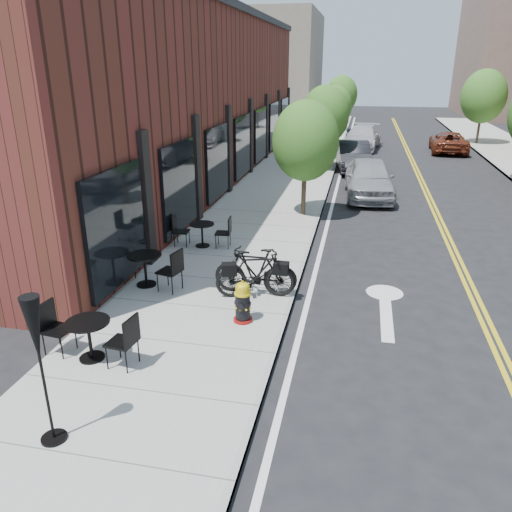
# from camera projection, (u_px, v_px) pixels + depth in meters

# --- Properties ---
(ground) EXTENTS (120.00, 120.00, 0.00)m
(ground) POSITION_uv_depth(u_px,v_px,m) (276.00, 359.00, 8.98)
(ground) COLOR black
(ground) RESTS_ON ground
(sidewalk_near) EXTENTS (4.00, 70.00, 0.12)m
(sidewalk_near) POSITION_uv_depth(u_px,v_px,m) (269.00, 206.00, 18.48)
(sidewalk_near) COLOR #9E9B93
(sidewalk_near) RESTS_ON ground
(building_near) EXTENTS (5.00, 28.00, 7.00)m
(building_near) POSITION_uv_depth(u_px,v_px,m) (185.00, 100.00, 21.76)
(building_near) COLOR #492117
(building_near) RESTS_ON ground
(bg_building_left) EXTENTS (8.00, 14.00, 10.00)m
(bg_building_left) POSITION_uv_depth(u_px,v_px,m) (279.00, 64.00, 52.56)
(bg_building_left) COLOR #726656
(bg_building_left) RESTS_ON ground
(tree_near_a) EXTENTS (2.20, 2.20, 3.81)m
(tree_near_a) POSITION_uv_depth(u_px,v_px,m) (305.00, 141.00, 16.38)
(tree_near_a) COLOR #382B1E
(tree_near_a) RESTS_ON sidewalk_near
(tree_near_b) EXTENTS (2.30, 2.30, 3.98)m
(tree_near_b) POSITION_uv_depth(u_px,v_px,m) (325.00, 115.00, 23.65)
(tree_near_b) COLOR #382B1E
(tree_near_b) RESTS_ON sidewalk_near
(tree_near_c) EXTENTS (2.10, 2.10, 3.67)m
(tree_near_c) POSITION_uv_depth(u_px,v_px,m) (335.00, 106.00, 31.02)
(tree_near_c) COLOR #382B1E
(tree_near_c) RESTS_ON sidewalk_near
(tree_near_d) EXTENTS (2.40, 2.40, 4.11)m
(tree_near_d) POSITION_uv_depth(u_px,v_px,m) (342.00, 95.00, 38.23)
(tree_near_d) COLOR #382B1E
(tree_near_d) RESTS_ON sidewalk_near
(tree_far_c) EXTENTS (2.80, 2.80, 4.62)m
(tree_far_c) POSITION_uv_depth(u_px,v_px,m) (484.00, 96.00, 31.80)
(tree_far_c) COLOR #382B1E
(tree_far_c) RESTS_ON sidewalk_far
(fire_hydrant) EXTENTS (0.42, 0.42, 0.88)m
(fire_hydrant) POSITION_uv_depth(u_px,v_px,m) (243.00, 302.00, 9.93)
(fire_hydrant) COLOR maroon
(fire_hydrant) RESTS_ON sidewalk_near
(bicycle_left) EXTENTS (1.85, 0.58, 1.10)m
(bicycle_left) POSITION_uv_depth(u_px,v_px,m) (254.00, 271.00, 11.07)
(bicycle_left) COLOR black
(bicycle_left) RESTS_ON sidewalk_near
(bicycle_right) EXTENTS (1.88, 1.02, 1.09)m
(bicycle_right) POSITION_uv_depth(u_px,v_px,m) (257.00, 274.00, 10.95)
(bicycle_right) COLOR black
(bicycle_right) RESTS_ON sidewalk_near
(bistro_set_a) EXTENTS (1.80, 0.85, 0.95)m
(bistro_set_a) POSITION_uv_depth(u_px,v_px,m) (89.00, 334.00, 8.62)
(bistro_set_a) COLOR black
(bistro_set_a) RESTS_ON sidewalk_near
(bistro_set_b) EXTENTS (1.88, 0.96, 0.99)m
(bistro_set_b) POSITION_uv_depth(u_px,v_px,m) (145.00, 265.00, 11.54)
(bistro_set_b) COLOR black
(bistro_set_b) RESTS_ON sidewalk_near
(bistro_set_c) EXTENTS (1.64, 0.75, 0.87)m
(bistro_set_c) POSITION_uv_depth(u_px,v_px,m) (202.00, 231.00, 14.06)
(bistro_set_c) COLOR black
(bistro_set_c) RESTS_ON sidewalk_near
(patio_umbrella) EXTENTS (0.35, 0.35, 2.18)m
(patio_umbrella) POSITION_uv_depth(u_px,v_px,m) (36.00, 340.00, 6.33)
(patio_umbrella) COLOR black
(patio_umbrella) RESTS_ON sidewalk_near
(parked_car_a) EXTENTS (2.10, 4.57, 1.52)m
(parked_car_a) POSITION_uv_depth(u_px,v_px,m) (369.00, 178.00, 19.68)
(parked_car_a) COLOR #96979D
(parked_car_a) RESTS_ON ground
(parked_car_b) EXTENTS (2.04, 4.45, 1.41)m
(parked_car_b) POSITION_uv_depth(u_px,v_px,m) (353.00, 156.00, 24.78)
(parked_car_b) COLOR black
(parked_car_b) RESTS_ON ground
(parked_car_c) EXTENTS (2.54, 5.09, 1.42)m
(parked_car_c) POSITION_uv_depth(u_px,v_px,m) (362.00, 137.00, 31.03)
(parked_car_c) COLOR #B8B7BC
(parked_car_c) RESTS_ON ground
(parked_car_far) EXTENTS (2.26, 4.50, 1.22)m
(parked_car_far) POSITION_uv_depth(u_px,v_px,m) (449.00, 142.00, 29.89)
(parked_car_far) COLOR maroon
(parked_car_far) RESTS_ON ground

